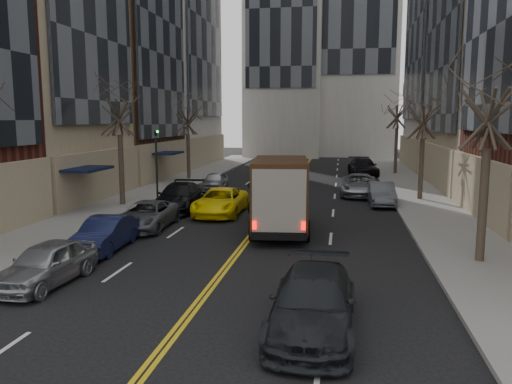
# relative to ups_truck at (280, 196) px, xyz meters

# --- Properties ---
(sidewalk_left) EXTENTS (4.00, 66.00, 0.15)m
(sidewalk_left) POSITION_rel_ups_truck_xyz_m (-10.20, 12.20, -1.63)
(sidewalk_left) COLOR slate
(sidewalk_left) RESTS_ON ground
(sidewalk_right) EXTENTS (4.00, 66.00, 0.15)m
(sidewalk_right) POSITION_rel_ups_truck_xyz_m (7.80, 12.20, -1.63)
(sidewalk_right) COLOR slate
(sidewalk_right) RESTS_ON ground
(tree_lf_mid) EXTENTS (3.20, 3.20, 8.91)m
(tree_lf_mid) POSITION_rel_ups_truck_xyz_m (-10.00, 5.20, 4.89)
(tree_lf_mid) COLOR #382D23
(tree_lf_mid) RESTS_ON sidewalk_left
(tree_lf_far) EXTENTS (3.20, 3.20, 8.12)m
(tree_lf_far) POSITION_rel_ups_truck_xyz_m (-10.00, 18.20, 4.32)
(tree_lf_far) COLOR #382D23
(tree_lf_far) RESTS_ON sidewalk_left
(tree_rt_near) EXTENTS (3.20, 3.20, 8.71)m
(tree_rt_near) POSITION_rel_ups_truck_xyz_m (7.60, -3.80, 4.75)
(tree_rt_near) COLOR #382D23
(tree_rt_near) RESTS_ON sidewalk_right
(tree_rt_mid) EXTENTS (3.20, 3.20, 8.32)m
(tree_rt_mid) POSITION_rel_ups_truck_xyz_m (7.60, 10.20, 4.46)
(tree_rt_mid) COLOR #382D23
(tree_rt_mid) RESTS_ON sidewalk_right
(tree_rt_far) EXTENTS (3.20, 3.20, 9.11)m
(tree_rt_far) POSITION_rel_ups_truck_xyz_m (7.60, 25.20, 5.04)
(tree_rt_far) COLOR #382D23
(tree_rt_far) RESTS_ON sidewalk_right
(traffic_signal) EXTENTS (0.29, 0.26, 4.70)m
(traffic_signal) POSITION_rel_ups_truck_xyz_m (-8.59, 7.19, 1.11)
(traffic_signal) COLOR black
(traffic_signal) RESTS_ON sidewalk_left
(ups_truck) EXTENTS (3.01, 6.38, 3.38)m
(ups_truck) POSITION_rel_ups_truck_xyz_m (0.00, 0.00, 0.00)
(ups_truck) COLOR black
(ups_truck) RESTS_ON ground
(observer_sedan) EXTENTS (2.09, 4.98, 1.44)m
(observer_sedan) POSITION_rel_ups_truck_xyz_m (2.08, -10.44, -0.99)
(observer_sedan) COLOR black
(observer_sedan) RESTS_ON ground
(taxi) EXTENTS (2.38, 5.09, 1.41)m
(taxi) POSITION_rel_ups_truck_xyz_m (-3.70, 3.72, -1.00)
(taxi) COLOR yellow
(taxi) RESTS_ON ground
(pedestrian) EXTENTS (0.50, 0.73, 1.93)m
(pedestrian) POSITION_rel_ups_truck_xyz_m (-1.78, 2.71, -0.74)
(pedestrian) COLOR black
(pedestrian) RESTS_ON ground
(parked_lf_a) EXTENTS (1.84, 4.07, 1.35)m
(parked_lf_a) POSITION_rel_ups_truck_xyz_m (-6.30, -8.40, -1.03)
(parked_lf_a) COLOR #96999D
(parked_lf_a) RESTS_ON ground
(parked_lf_b) EXTENTS (1.54, 4.03, 1.31)m
(parked_lf_b) POSITION_rel_ups_truck_xyz_m (-6.40, -4.25, -1.05)
(parked_lf_b) COLOR black
(parked_lf_b) RESTS_ON ground
(parked_lf_c) EXTENTS (2.29, 4.67, 1.28)m
(parked_lf_c) POSITION_rel_ups_truck_xyz_m (-6.30, -0.28, -1.07)
(parked_lf_c) COLOR #4F5157
(parked_lf_c) RESTS_ON ground
(parked_lf_d) EXTENTS (2.43, 5.35, 1.52)m
(parked_lf_d) POSITION_rel_ups_truck_xyz_m (-6.30, 4.56, -0.94)
(parked_lf_d) COLOR black
(parked_lf_d) RESTS_ON ground
(parked_lf_e) EXTENTS (1.72, 3.90, 1.31)m
(parked_lf_e) POSITION_rel_ups_truck_xyz_m (-6.30, 12.64, -1.05)
(parked_lf_e) COLOR #A5A6AC
(parked_lf_e) RESTS_ON ground
(parked_rt_a) EXTENTS (1.53, 4.14, 1.35)m
(parked_rt_a) POSITION_rel_ups_truck_xyz_m (5.10, 8.27, -1.03)
(parked_rt_a) COLOR #4F5056
(parked_rt_a) RESTS_ON ground
(parked_rt_b) EXTENTS (2.57, 5.26, 1.44)m
(parked_rt_b) POSITION_rel_ups_truck_xyz_m (3.90, 11.85, -0.98)
(parked_rt_b) COLOR #95989C
(parked_rt_b) RESTS_ON ground
(parked_rt_c) EXTENTS (2.88, 5.77, 1.61)m
(parked_rt_c) POSITION_rel_ups_truck_xyz_m (4.62, 23.76, -0.90)
(parked_rt_c) COLOR black
(parked_rt_c) RESTS_ON ground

